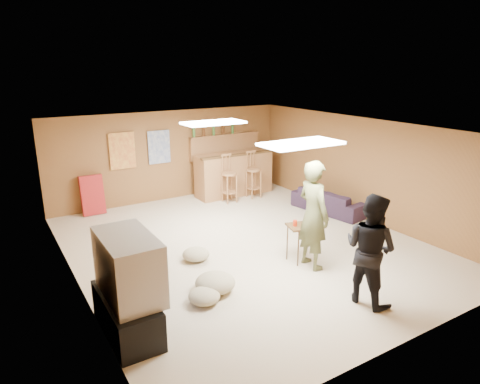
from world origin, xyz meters
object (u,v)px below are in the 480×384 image
person_black (370,249)px  sofa (330,201)px  bar_counter (234,174)px  tray_table (302,243)px  person_olive (313,215)px  tv_body (129,266)px

person_black → sofa: (2.25, 3.19, -0.55)m
bar_counter → person_black: (-1.06, -5.51, 0.26)m
sofa → tray_table: tray_table is taller
bar_counter → tray_table: size_ratio=3.10×
person_olive → person_black: (-0.06, -1.27, -0.11)m
person_olive → tray_table: bearing=0.7°
bar_counter → sofa: bar_counter is taller
person_olive → tray_table: person_olive is taller
person_olive → tray_table: (0.00, 0.26, -0.59)m
sofa → tray_table: size_ratio=2.74×
tray_table → person_black: bearing=-92.2°
tv_body → person_olive: (3.14, 0.21, 0.01)m
tv_body → tray_table: 3.23m
bar_counter → sofa: 2.62m
sofa → tv_body: bearing=102.0°
tv_body → sofa: bearing=21.8°
person_black → tray_table: (0.06, 1.53, -0.48)m
tv_body → person_black: bearing=-18.9°
sofa → tray_table: (-2.19, -1.66, 0.06)m
tv_body → bar_counter: 6.09m
bar_counter → sofa: (1.19, -2.32, -0.29)m
tv_body → tray_table: (3.15, 0.47, -0.58)m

